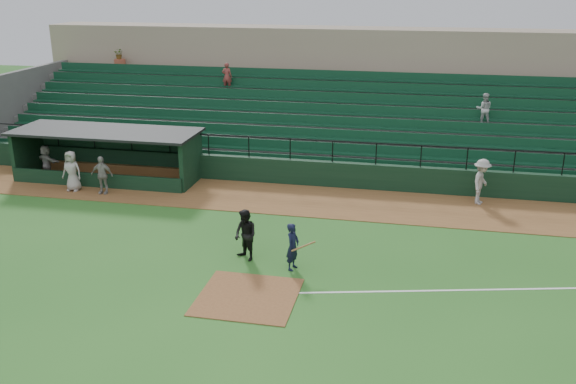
# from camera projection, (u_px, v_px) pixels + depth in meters

# --- Properties ---
(ground) EXTENTS (90.00, 90.00, 0.00)m
(ground) POSITION_uv_depth(u_px,v_px,m) (256.00, 282.00, 20.20)
(ground) COLOR #265F1E
(ground) RESTS_ON ground
(warning_track) EXTENTS (40.00, 4.00, 0.03)m
(warning_track) POSITION_uv_depth(u_px,v_px,m) (302.00, 200.00, 27.60)
(warning_track) COLOR brown
(warning_track) RESTS_ON ground
(home_plate_dirt) EXTENTS (3.00, 3.00, 0.03)m
(home_plate_dirt) POSITION_uv_depth(u_px,v_px,m) (248.00, 297.00, 19.27)
(home_plate_dirt) COLOR brown
(home_plate_dirt) RESTS_ON ground
(foul_line) EXTENTS (17.49, 4.44, 0.01)m
(foul_line) POSITION_uv_depth(u_px,v_px,m) (511.00, 289.00, 19.74)
(foul_line) COLOR white
(foul_line) RESTS_ON ground
(stadium_structure) EXTENTS (38.00, 13.08, 6.40)m
(stadium_structure) POSITION_uv_depth(u_px,v_px,m) (331.00, 111.00, 34.68)
(stadium_structure) COLOR black
(stadium_structure) RESTS_ON ground
(dugout) EXTENTS (8.90, 3.20, 2.42)m
(dugout) POSITION_uv_depth(u_px,v_px,m) (112.00, 150.00, 30.52)
(dugout) COLOR black
(dugout) RESTS_ON ground
(batter_at_plate) EXTENTS (1.06, 0.70, 1.64)m
(batter_at_plate) POSITION_uv_depth(u_px,v_px,m) (293.00, 247.00, 20.87)
(batter_at_plate) COLOR black
(batter_at_plate) RESTS_ON ground
(umpire) EXTENTS (1.12, 1.07, 1.81)m
(umpire) POSITION_uv_depth(u_px,v_px,m) (246.00, 235.00, 21.56)
(umpire) COLOR black
(umpire) RESTS_ON ground
(runner) EXTENTS (1.13, 1.45, 1.98)m
(runner) POSITION_uv_depth(u_px,v_px,m) (481.00, 182.00, 26.83)
(runner) COLOR #A59F9A
(runner) RESTS_ON warning_track
(dugout_player_a) EXTENTS (1.04, 0.47, 1.73)m
(dugout_player_a) POSITION_uv_depth(u_px,v_px,m) (102.00, 175.00, 28.16)
(dugout_player_a) COLOR gray
(dugout_player_a) RESTS_ON warning_track
(dugout_player_b) EXTENTS (0.91, 0.60, 1.86)m
(dugout_player_b) POSITION_uv_depth(u_px,v_px,m) (72.00, 171.00, 28.52)
(dugout_player_b) COLOR #ABA6A0
(dugout_player_b) RESTS_ON warning_track
(dugout_player_c) EXTENTS (1.57, 1.06, 1.62)m
(dugout_player_c) POSITION_uv_depth(u_px,v_px,m) (47.00, 161.00, 30.41)
(dugout_player_c) COLOR #9B9691
(dugout_player_c) RESTS_ON warning_track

